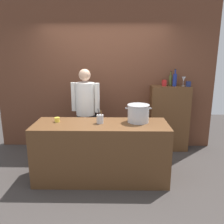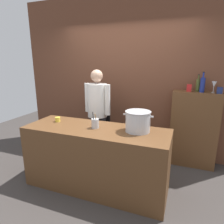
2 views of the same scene
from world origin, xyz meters
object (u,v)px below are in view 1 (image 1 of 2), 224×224
wine_bottle_cobalt (175,80)px  spice_tin_navy (188,84)px  spice_tin_red (164,83)px  wine_glass_tall (184,79)px  chef (86,108)px  utensil_crock (100,119)px  butter_jar (57,120)px  wine_bottle_olive (170,80)px  stockpot_large (138,113)px

wine_bottle_cobalt → spice_tin_navy: (0.25, -0.05, -0.08)m
spice_tin_red → wine_glass_tall: bearing=-3.2°
chef → utensil_crock: (0.31, -0.75, 0.00)m
utensil_crock → butter_jar: size_ratio=2.94×
chef → butter_jar: bearing=75.0°
utensil_crock → spice_tin_navy: 2.00m
wine_bottle_cobalt → spice_tin_navy: wine_bottle_cobalt is taller
chef → wine_bottle_olive: 1.75m
utensil_crock → wine_bottle_olive: bearing=43.6°
utensil_crock → butter_jar: utensil_crock is taller
chef → utensil_crock: 0.81m
stockpot_large → utensil_crock: stockpot_large is taller
stockpot_large → spice_tin_navy: bearing=44.6°
butter_jar → spice_tin_navy: bearing=24.6°
wine_glass_tall → chef: bearing=-167.3°
wine_bottle_cobalt → spice_tin_navy: 0.27m
stockpot_large → butter_jar: stockpot_large is taller
wine_bottle_cobalt → stockpot_large: bearing=-126.3°
wine_glass_tall → spice_tin_navy: 0.13m
butter_jar → wine_bottle_cobalt: (2.03, 1.10, 0.50)m
wine_glass_tall → spice_tin_navy: size_ratio=1.82×
utensil_crock → wine_glass_tall: size_ratio=1.26×
wine_bottle_olive → butter_jar: bearing=-148.9°
wine_bottle_olive → wine_glass_tall: (0.23, -0.08, 0.02)m
chef → spice_tin_red: chef is taller
utensil_crock → wine_bottle_cobalt: wine_bottle_cobalt is taller
wine_bottle_olive → stockpot_large: bearing=-122.1°
butter_jar → wine_glass_tall: bearing=26.6°
wine_glass_tall → butter_jar: bearing=-153.4°
butter_jar → wine_glass_tall: wine_glass_tall is taller
chef → spice_tin_navy: bearing=-157.5°
butter_jar → wine_bottle_cobalt: bearing=28.4°
stockpot_large → wine_glass_tall: 1.50m
wine_bottle_olive → spice_tin_red: wine_bottle_olive is taller
wine_bottle_olive → spice_tin_red: size_ratio=2.37×
chef → wine_bottle_cobalt: chef is taller
chef → utensil_crock: size_ratio=7.21×
wine_bottle_cobalt → butter_jar: bearing=-151.6°
stockpot_large → wine_bottle_olive: 1.43m
chef → wine_bottle_cobalt: bearing=-154.2°
wine_glass_tall → wine_bottle_cobalt: bearing=-178.9°
stockpot_large → wine_bottle_cobalt: (0.79, 1.08, 0.40)m
stockpot_large → wine_glass_tall: size_ratio=2.16×
chef → stockpot_large: size_ratio=4.20×
spice_tin_navy → stockpot_large: bearing=-135.4°
chef → butter_jar: size_ratio=21.15×
wine_bottle_olive → spice_tin_navy: bearing=-24.1°
spice_tin_red → spice_tin_navy: bearing=-9.8°
stockpot_large → wine_bottle_cobalt: size_ratio=1.21×
wine_bottle_olive → wine_bottle_cobalt: bearing=-54.1°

